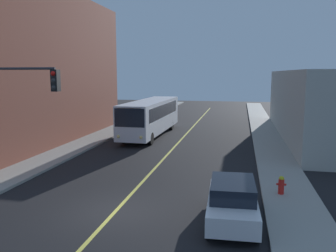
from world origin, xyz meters
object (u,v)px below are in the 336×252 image
parked_car_white (232,201)px  city_bus (151,116)px  fire_hydrant (281,185)px  traffic_signal_left_corner (19,102)px

parked_car_white → city_bus: bearing=113.5°
city_bus → fire_hydrant: city_bus is taller
fire_hydrant → city_bus: bearing=124.1°
traffic_signal_left_corner → fire_hydrant: (12.26, 1.35, -3.72)m
parked_car_white → fire_hydrant: 3.90m
city_bus → traffic_signal_left_corner: 16.37m
traffic_signal_left_corner → fire_hydrant: traffic_signal_left_corner is taller
parked_car_white → fire_hydrant: size_ratio=5.31×
city_bus → traffic_signal_left_corner: (-2.35, -16.01, 2.49)m
city_bus → fire_hydrant: size_ratio=14.52×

